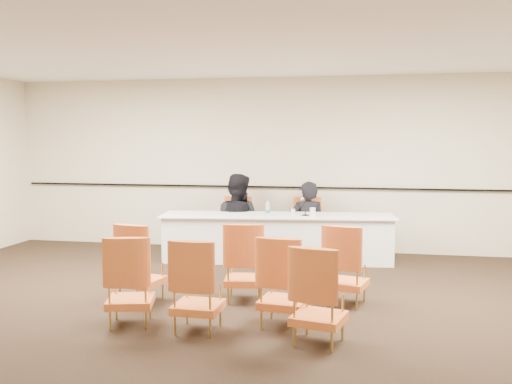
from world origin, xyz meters
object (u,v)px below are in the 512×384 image
at_px(microphone, 305,207).
at_px(aud_chair_extra, 283,281).
at_px(panel_table, 277,238).
at_px(aud_chair_front_mid, 245,261).
at_px(drinking_glass, 293,212).
at_px(aud_chair_back_mid, 198,285).
at_px(aud_chair_back_left, 130,280).
at_px(coffee_cup, 313,212).
at_px(water_bottle, 268,208).
at_px(aud_chair_front_right, 346,264).
at_px(panelist_main, 307,231).
at_px(aud_chair_back_right, 319,295).
at_px(panelist_main_chair, 307,226).
at_px(aud_chair_front_left, 141,262).
at_px(panelist_second_chair, 237,225).
at_px(panelist_second, 237,226).

bearing_deg(microphone, aud_chair_extra, -113.86).
relative_size(panel_table, aud_chair_front_mid, 3.87).
height_order(drinking_glass, aud_chair_back_mid, aud_chair_back_mid).
distance_m(panel_table, microphone, 0.68).
distance_m(panel_table, aud_chair_back_left, 3.56).
height_order(coffee_cup, aud_chair_front_mid, aud_chair_front_mid).
bearing_deg(coffee_cup, aud_chair_extra, -90.18).
distance_m(water_bottle, drinking_glass, 0.40).
bearing_deg(aud_chair_front_right, panelist_main, 118.14).
bearing_deg(aud_chair_extra, aud_chair_back_right, -40.99).
bearing_deg(aud_chair_extra, panelist_main, 99.36).
bearing_deg(aud_chair_back_left, drinking_glass, 55.16).
bearing_deg(panelist_main_chair, aud_chair_extra, -94.40).
relative_size(aud_chair_front_right, aud_chair_back_left, 1.00).
relative_size(panel_table, aud_chair_front_left, 3.87).
bearing_deg(coffee_cup, aud_chair_front_left, -125.71).
bearing_deg(panelist_main, aud_chair_extra, 75.83).
distance_m(panelist_main_chair, panelist_second_chair, 1.19).
distance_m(panelist_main_chair, aud_chair_back_left, 4.26).
xyz_separation_m(panelist_second, drinking_glass, (1.02, -0.46, 0.32)).
bearing_deg(aud_chair_front_right, panelist_second, 138.92).
relative_size(water_bottle, aud_chair_front_left, 0.24).
height_order(panelist_second, aud_chair_extra, panelist_second).
bearing_deg(panelist_main, drinking_glass, 58.09).
xyz_separation_m(aud_chair_front_right, aud_chair_back_right, (-0.20, -1.36, 0.00)).
bearing_deg(aud_chair_back_right, aud_chair_front_mid, 140.53).
bearing_deg(panel_table, aud_chair_back_left, -113.00).
bearing_deg(panel_table, coffee_cup, -16.44).
distance_m(panelist_main, coffee_cup, 0.82).
distance_m(microphone, water_bottle, 0.59).
relative_size(aud_chair_back_mid, aud_chair_extra, 1.00).
distance_m(aud_chair_back_left, aud_chair_extra, 1.59).
xyz_separation_m(panelist_second_chair, aud_chair_extra, (1.33, -3.62, 0.00)).
relative_size(panelist_second, aud_chair_front_left, 1.88).
distance_m(microphone, aud_chair_front_left, 3.08).
bearing_deg(aud_chair_back_left, panelist_main, 55.83).
distance_m(panelist_second_chair, water_bottle, 0.92).
bearing_deg(panel_table, aud_chair_front_left, -121.86).
height_order(aud_chair_front_left, aud_chair_back_right, same).
height_order(panelist_main_chair, aud_chair_extra, same).
relative_size(coffee_cup, aud_chair_front_right, 0.15).
bearing_deg(panelist_main_chair, coffee_cup, -84.27).
height_order(panel_table, aud_chair_extra, aud_chair_extra).
xyz_separation_m(panel_table, aud_chair_extra, (0.56, -3.15, 0.11)).
xyz_separation_m(aud_chair_front_left, aud_chair_front_mid, (1.19, 0.28, 0.00)).
bearing_deg(panelist_second_chair, aud_chair_front_left, -105.08).
height_order(panelist_main_chair, microphone, microphone).
bearing_deg(aud_chair_back_mid, aud_chair_front_mid, 80.11).
height_order(panelist_second, aud_chair_back_right, panelist_second).
xyz_separation_m(panel_table, aud_chair_back_mid, (-0.26, -3.47, 0.11)).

